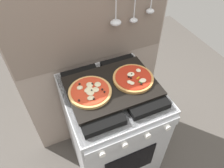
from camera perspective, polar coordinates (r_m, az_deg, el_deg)
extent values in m
plane|color=#4C4742|center=(2.03, 0.00, -18.65)|extent=(4.00, 4.00, 0.00)
cube|color=gray|center=(1.60, -4.81, 4.04)|extent=(1.10, 0.03, 1.55)
cube|color=gray|center=(1.37, -5.55, 15.49)|extent=(1.08, 0.00, 0.56)
cylinder|color=silver|center=(1.34, 1.08, 20.97)|extent=(0.01, 0.01, 0.21)
ellipsoid|color=silver|center=(1.39, 1.01, 16.24)|extent=(0.07, 0.06, 0.04)
cylinder|color=silver|center=(1.39, 6.27, 21.42)|extent=(0.01, 0.01, 0.23)
ellipsoid|color=silver|center=(1.45, 5.85, 16.74)|extent=(0.06, 0.05, 0.03)
ellipsoid|color=silver|center=(1.49, 10.25, 18.81)|extent=(0.06, 0.05, 0.03)
cube|color=#B7BABF|center=(1.66, 0.00, -12.13)|extent=(0.60, 0.60, 0.86)
cube|color=black|center=(1.32, 0.00, -2.20)|extent=(0.59, 0.59, 0.01)
cube|color=black|center=(1.27, -5.81, -3.26)|extent=(0.24, 0.51, 0.04)
cube|color=black|center=(1.35, 5.48, 0.32)|extent=(0.24, 0.51, 0.04)
cube|color=#B7BABF|center=(1.20, 6.11, -14.03)|extent=(0.58, 0.02, 0.07)
cylinder|color=silver|center=(1.15, -2.69, -18.37)|extent=(0.04, 0.02, 0.04)
cylinder|color=silver|center=(1.17, 3.47, -16.07)|extent=(0.04, 0.02, 0.04)
cylinder|color=silver|center=(1.21, 9.58, -13.57)|extent=(0.04, 0.02, 0.04)
cylinder|color=silver|center=(1.26, 14.74, -11.29)|extent=(0.04, 0.02, 0.04)
cube|color=black|center=(1.51, 4.92, -20.62)|extent=(0.36, 0.01, 0.28)
cube|color=black|center=(1.28, 0.00, -0.57)|extent=(0.54, 0.38, 0.02)
cylinder|color=tan|center=(1.23, -5.94, -2.09)|extent=(0.25, 0.25, 0.02)
cylinder|color=red|center=(1.22, -5.98, -1.74)|extent=(0.22, 0.22, 0.00)
ellipsoid|color=beige|center=(1.18, -5.75, -3.76)|extent=(0.04, 0.03, 0.01)
ellipsoid|color=beige|center=(1.25, -3.90, -0.09)|extent=(0.04, 0.04, 0.01)
ellipsoid|color=beige|center=(1.24, -8.69, -0.97)|extent=(0.03, 0.03, 0.01)
ellipsoid|color=beige|center=(1.22, -6.63, -1.74)|extent=(0.04, 0.03, 0.01)
ellipsoid|color=beige|center=(1.22, -6.17, -1.51)|extent=(0.05, 0.04, 0.01)
ellipsoid|color=beige|center=(1.22, -4.46, -1.52)|extent=(0.04, 0.04, 0.01)
ellipsoid|color=beige|center=(1.25, -6.06, -0.20)|extent=(0.04, 0.04, 0.01)
ellipsoid|color=beige|center=(1.21, -5.87, -2.24)|extent=(0.05, 0.05, 0.01)
sphere|color=black|center=(1.17, -8.92, -4.39)|extent=(0.01, 0.01, 0.01)
sphere|color=black|center=(1.17, -4.92, -4.00)|extent=(0.01, 0.01, 0.01)
sphere|color=black|center=(1.20, -2.04, -2.12)|extent=(0.01, 0.01, 0.01)
sphere|color=black|center=(1.25, -5.35, 0.02)|extent=(0.01, 0.01, 0.01)
sphere|color=black|center=(1.26, -8.77, 0.02)|extent=(0.01, 0.01, 0.01)
sphere|color=black|center=(1.21, -2.66, -1.46)|extent=(0.01, 0.01, 0.01)
sphere|color=black|center=(1.21, -5.52, -1.74)|extent=(0.01, 0.01, 0.01)
cylinder|color=#C18947|center=(1.31, 5.72, 1.53)|extent=(0.25, 0.25, 0.02)
cylinder|color=#AD2614|center=(1.30, 5.75, 1.88)|extent=(0.22, 0.22, 0.00)
ellipsoid|color=beige|center=(1.26, 5.44, 0.23)|extent=(0.03, 0.03, 0.01)
ellipsoid|color=beige|center=(1.28, 8.32, 0.96)|extent=(0.04, 0.04, 0.01)
ellipsoid|color=beige|center=(1.26, 4.74, 0.53)|extent=(0.03, 0.03, 0.01)
ellipsoid|color=beige|center=(1.31, 5.12, 2.63)|extent=(0.05, 0.04, 0.01)
ellipsoid|color=beige|center=(1.34, 7.13, 3.67)|extent=(0.03, 0.03, 0.01)
sphere|color=black|center=(1.29, 4.57, 1.92)|extent=(0.01, 0.01, 0.01)
cube|color=#19721E|center=(1.27, 7.73, 0.51)|extent=(0.02, 0.02, 0.00)
cube|color=red|center=(1.31, 5.43, 2.69)|extent=(0.03, 0.02, 0.00)
cube|color=gold|center=(1.29, 7.05, 1.63)|extent=(0.03, 0.02, 0.00)
sphere|color=black|center=(1.31, 5.32, 2.66)|extent=(0.01, 0.01, 0.01)
sphere|color=black|center=(1.28, 5.16, 1.67)|extent=(0.01, 0.01, 0.01)
sphere|color=black|center=(1.25, 7.92, 0.01)|extent=(0.01, 0.01, 0.01)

